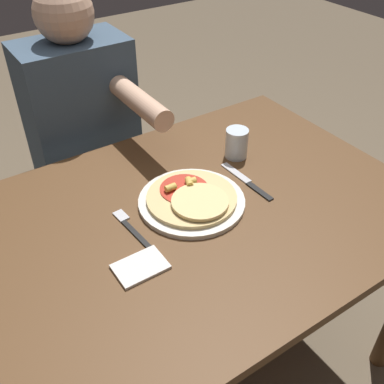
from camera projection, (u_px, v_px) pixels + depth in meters
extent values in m
plane|color=brown|center=(197.00, 357.00, 1.69)|extent=(8.00, 8.00, 0.00)
cube|color=brown|center=(198.00, 214.00, 1.25)|extent=(1.23, 0.89, 0.03)
cylinder|color=brown|center=(253.00, 183.00, 1.97)|extent=(0.06, 0.06, 0.70)
cylinder|color=silver|center=(192.00, 201.00, 1.26)|extent=(0.30, 0.30, 0.01)
cylinder|color=#DBBC7A|center=(192.00, 198.00, 1.25)|extent=(0.25, 0.25, 0.01)
cylinder|color=#B22D1E|center=(185.00, 189.00, 1.27)|extent=(0.14, 0.14, 0.00)
cylinder|color=#E8C881|center=(200.00, 201.00, 1.21)|extent=(0.16, 0.16, 0.01)
cylinder|color=gold|center=(191.00, 181.00, 1.28)|extent=(0.03, 0.02, 0.02)
cylinder|color=gold|center=(189.00, 182.00, 1.27)|extent=(0.03, 0.04, 0.02)
cylinder|color=gold|center=(171.00, 188.00, 1.25)|extent=(0.03, 0.02, 0.02)
cube|color=black|center=(136.00, 234.00, 1.16)|extent=(0.02, 0.13, 0.00)
cube|color=silver|center=(121.00, 216.00, 1.22)|extent=(0.03, 0.05, 0.00)
cube|color=black|center=(259.00, 191.00, 1.30)|extent=(0.02, 0.10, 0.00)
cube|color=silver|center=(236.00, 173.00, 1.37)|extent=(0.03, 0.12, 0.00)
cylinder|color=silver|center=(237.00, 143.00, 1.42)|extent=(0.07, 0.07, 0.10)
cube|color=silver|center=(140.00, 267.00, 1.07)|extent=(0.12, 0.09, 0.01)
cylinder|color=#2D2D38|center=(81.00, 228.00, 1.89)|extent=(0.11, 0.11, 0.48)
cylinder|color=#2D2D38|center=(117.00, 214.00, 1.97)|extent=(0.11, 0.11, 0.48)
cube|color=#3D5166|center=(81.00, 115.00, 1.61)|extent=(0.37, 0.22, 0.54)
sphere|color=tan|center=(64.00, 13.00, 1.40)|extent=(0.19, 0.19, 0.19)
cylinder|color=tan|center=(140.00, 102.00, 1.41)|extent=(0.07, 0.30, 0.07)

